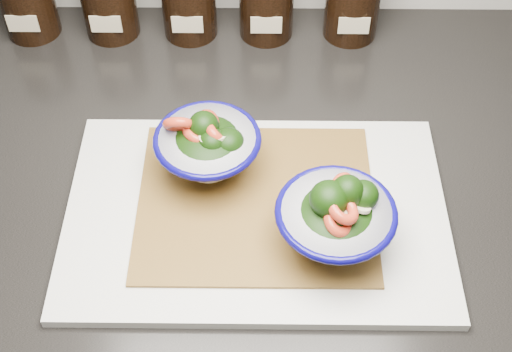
{
  "coord_description": "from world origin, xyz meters",
  "views": [
    {
      "loc": [
        0.08,
        0.82,
        1.58
      ],
      "look_at": [
        0.07,
        1.35,
        0.96
      ],
      "focal_mm": 50.0,
      "sensor_mm": 36.0,
      "label": 1
    }
  ],
  "objects_px": {
    "bowl_left": "(208,147)",
    "spice_jar_b": "(108,0)",
    "bowl_right": "(336,220)",
    "spice_jar_e": "(353,1)",
    "spice_jar_d": "(266,1)",
    "spice_jar_c": "(189,0)",
    "cutting_board": "(256,213)"
  },
  "relations": [
    {
      "from": "bowl_right",
      "to": "spice_jar_b",
      "type": "relative_size",
      "value": 1.18
    },
    {
      "from": "bowl_right",
      "to": "spice_jar_e",
      "type": "height_order",
      "value": "same"
    },
    {
      "from": "cutting_board",
      "to": "spice_jar_d",
      "type": "relative_size",
      "value": 3.98
    },
    {
      "from": "bowl_right",
      "to": "spice_jar_c",
      "type": "bearing_deg",
      "value": 115.3
    },
    {
      "from": "bowl_right",
      "to": "spice_jar_d",
      "type": "xyz_separation_m",
      "value": [
        -0.08,
        0.4,
        -0.0
      ]
    },
    {
      "from": "spice_jar_b",
      "to": "spice_jar_c",
      "type": "xyz_separation_m",
      "value": [
        0.12,
        0.0,
        0.0
      ]
    },
    {
      "from": "bowl_right",
      "to": "spice_jar_e",
      "type": "relative_size",
      "value": 1.18
    },
    {
      "from": "bowl_left",
      "to": "spice_jar_d",
      "type": "xyz_separation_m",
      "value": [
        0.07,
        0.29,
        0.0
      ]
    },
    {
      "from": "bowl_left",
      "to": "spice_jar_e",
      "type": "distance_m",
      "value": 0.35
    },
    {
      "from": "bowl_left",
      "to": "spice_jar_e",
      "type": "bearing_deg",
      "value": 56.22
    },
    {
      "from": "spice_jar_d",
      "to": "bowl_left",
      "type": "bearing_deg",
      "value": -103.38
    },
    {
      "from": "spice_jar_d",
      "to": "spice_jar_e",
      "type": "height_order",
      "value": "same"
    },
    {
      "from": "spice_jar_e",
      "to": "bowl_left",
      "type": "bearing_deg",
      "value": -123.78
    },
    {
      "from": "spice_jar_c",
      "to": "spice_jar_d",
      "type": "relative_size",
      "value": 1.0
    },
    {
      "from": "spice_jar_c",
      "to": "spice_jar_e",
      "type": "xyz_separation_m",
      "value": [
        0.24,
        0.0,
        0.0
      ]
    },
    {
      "from": "bowl_left",
      "to": "spice_jar_c",
      "type": "distance_m",
      "value": 0.29
    },
    {
      "from": "spice_jar_d",
      "to": "spice_jar_b",
      "type": "bearing_deg",
      "value": 180.0
    },
    {
      "from": "bowl_right",
      "to": "spice_jar_b",
      "type": "xyz_separation_m",
      "value": [
        -0.31,
        0.4,
        -0.0
      ]
    },
    {
      "from": "bowl_right",
      "to": "spice_jar_b",
      "type": "height_order",
      "value": "same"
    },
    {
      "from": "spice_jar_c",
      "to": "bowl_left",
      "type": "bearing_deg",
      "value": -81.41
    },
    {
      "from": "spice_jar_b",
      "to": "spice_jar_d",
      "type": "bearing_deg",
      "value": 0.0
    },
    {
      "from": "spice_jar_c",
      "to": "spice_jar_d",
      "type": "xyz_separation_m",
      "value": [
        0.11,
        0.0,
        0.0
      ]
    },
    {
      "from": "spice_jar_b",
      "to": "spice_jar_c",
      "type": "bearing_deg",
      "value": 0.0
    },
    {
      "from": "bowl_left",
      "to": "spice_jar_c",
      "type": "height_order",
      "value": "same"
    },
    {
      "from": "bowl_left",
      "to": "spice_jar_d",
      "type": "bearing_deg",
      "value": 76.62
    },
    {
      "from": "bowl_left",
      "to": "bowl_right",
      "type": "bearing_deg",
      "value": -36.75
    },
    {
      "from": "spice_jar_b",
      "to": "spice_jar_d",
      "type": "distance_m",
      "value": 0.23
    },
    {
      "from": "bowl_left",
      "to": "spice_jar_c",
      "type": "relative_size",
      "value": 1.14
    },
    {
      "from": "cutting_board",
      "to": "bowl_left",
      "type": "bearing_deg",
      "value": 134.07
    },
    {
      "from": "spice_jar_d",
      "to": "spice_jar_c",
      "type": "bearing_deg",
      "value": 180.0
    },
    {
      "from": "bowl_right",
      "to": "spice_jar_e",
      "type": "xyz_separation_m",
      "value": [
        0.05,
        0.4,
        -0.0
      ]
    },
    {
      "from": "bowl_left",
      "to": "spice_jar_b",
      "type": "bearing_deg",
      "value": 118.98
    }
  ]
}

